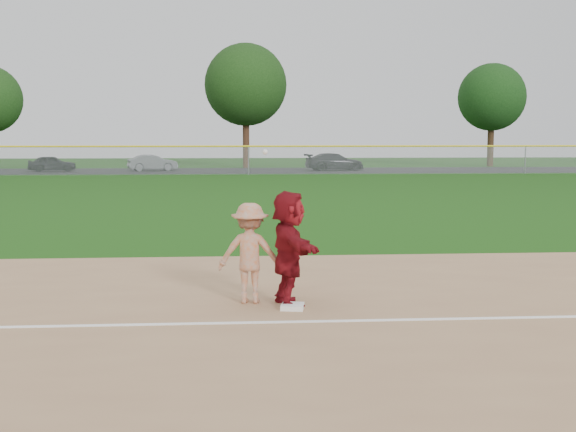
{
  "coord_description": "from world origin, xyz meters",
  "views": [
    {
      "loc": [
        -0.9,
        -10.88,
        2.67
      ],
      "look_at": [
        0.0,
        1.5,
        1.3
      ],
      "focal_mm": 45.0,
      "sensor_mm": 36.0,
      "label": 1
    }
  ],
  "objects": [
    {
      "name": "foul_line",
      "position": [
        0.0,
        -0.8,
        0.03
      ],
      "size": [
        60.0,
        0.1,
        0.01
      ],
      "primitive_type": "cube",
      "color": "white",
      "rests_on": "infield_dirt"
    },
    {
      "name": "first_base",
      "position": [
        -0.04,
        -0.0,
        0.06
      ],
      "size": [
        0.4,
        0.4,
        0.08
      ],
      "primitive_type": "cube",
      "rotation": [
        0.0,
        0.0,
        -0.17
      ],
      "color": "white",
      "rests_on": "infield_dirt"
    },
    {
      "name": "first_base_play",
      "position": [
        -0.68,
        0.5,
        0.82
      ],
      "size": [
        1.11,
        0.74,
        2.45
      ],
      "color": "#A3A3A6",
      "rests_on": "infield_dirt"
    },
    {
      "name": "tree_3",
      "position": [
        22.0,
        52.8,
        6.16
      ],
      "size": [
        6.0,
        6.0,
        9.19
      ],
      "color": "#322112",
      "rests_on": "ground"
    },
    {
      "name": "car_right",
      "position": [
        6.91,
        45.88,
        0.69
      ],
      "size": [
        4.93,
        2.68,
        1.36
      ],
      "primitive_type": "imported",
      "rotation": [
        0.0,
        0.0,
        1.74
      ],
      "color": "black",
      "rests_on": "parking_asphalt"
    },
    {
      "name": "outfield_fence",
      "position": [
        0.0,
        40.0,
        1.96
      ],
      "size": [
        110.0,
        0.12,
        110.0
      ],
      "color": "#999EA0",
      "rests_on": "ground"
    },
    {
      "name": "car_left",
      "position": [
        -14.97,
        45.69,
        0.62
      ],
      "size": [
        3.81,
        2.23,
        1.22
      ],
      "primitive_type": "imported",
      "rotation": [
        0.0,
        0.0,
        1.8
      ],
      "color": "black",
      "rests_on": "parking_asphalt"
    },
    {
      "name": "ground",
      "position": [
        0.0,
        0.0,
        0.0
      ],
      "size": [
        160.0,
        160.0,
        0.0
      ],
      "primitive_type": "plane",
      "color": "#17470D",
      "rests_on": "ground"
    },
    {
      "name": "car_mid",
      "position": [
        -7.4,
        46.22,
        0.64
      ],
      "size": [
        4.03,
        2.38,
        1.25
      ],
      "primitive_type": "imported",
      "rotation": [
        0.0,
        0.0,
        1.87
      ],
      "color": "slate",
      "rests_on": "parking_asphalt"
    },
    {
      "name": "tree_2",
      "position": [
        0.0,
        51.5,
        7.06
      ],
      "size": [
        7.0,
        7.0,
        10.58
      ],
      "color": "#3B2215",
      "rests_on": "ground"
    },
    {
      "name": "base_runner",
      "position": [
        -0.08,
        0.27,
        0.93
      ],
      "size": [
        0.83,
        1.75,
        1.81
      ],
      "primitive_type": "imported",
      "rotation": [
        0.0,
        0.0,
        1.75
      ],
      "color": "maroon",
      "rests_on": "infield_dirt"
    },
    {
      "name": "parking_asphalt",
      "position": [
        0.0,
        46.0,
        0.01
      ],
      "size": [
        120.0,
        10.0,
        0.01
      ],
      "primitive_type": "cube",
      "color": "black",
      "rests_on": "ground"
    }
  ]
}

